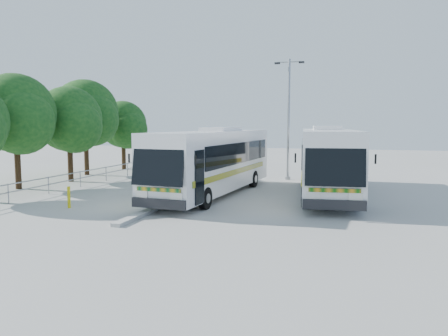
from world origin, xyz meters
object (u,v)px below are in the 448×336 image
(coach_main, at_px, (214,160))
(lamppost, at_px, (289,114))
(tree_far_b, at_px, (16,113))
(tree_far_c, at_px, (70,119))
(coach_adjacent, at_px, (327,159))
(tree_far_e, at_px, (124,125))
(bollard, at_px, (69,197))
(tree_far_d, at_px, (86,112))

(coach_main, distance_m, lamppost, 8.76)
(tree_far_b, xyz_separation_m, tree_far_c, (0.89, 3.90, -0.31))
(tree_far_b, bearing_deg, lamppost, 31.06)
(tree_far_c, xyz_separation_m, coach_adjacent, (17.12, -0.77, -2.27))
(tree_far_e, xyz_separation_m, coach_main, (11.63, -10.83, -1.94))
(tree_far_c, relative_size, coach_adjacent, 0.49)
(coach_adjacent, relative_size, bollard, 12.93)
(coach_adjacent, bearing_deg, tree_far_b, -176.20)
(tree_far_e, relative_size, bollard, 5.77)
(tree_far_c, xyz_separation_m, lamppost, (14.12, 5.14, 0.39))
(coach_adjacent, distance_m, bollard, 13.70)
(tree_far_d, distance_m, coach_main, 14.13)
(tree_far_b, height_order, coach_adjacent, tree_far_b)
(tree_far_b, xyz_separation_m, coach_adjacent, (18.01, 3.13, -2.58))
(coach_adjacent, xyz_separation_m, bollard, (-11.39, -7.47, -1.47))
(coach_adjacent, bearing_deg, tree_far_c, 171.36)
(lamppost, bearing_deg, coach_adjacent, -62.10)
(tree_far_b, xyz_separation_m, tree_far_d, (-0.30, 7.60, 0.25))
(lamppost, distance_m, bollard, 16.33)
(tree_far_b, distance_m, coach_adjacent, 18.46)
(lamppost, xyz_separation_m, bollard, (-8.39, -13.39, -4.13))
(tree_far_d, relative_size, bollard, 7.15)
(bollard, bearing_deg, coach_adjacent, 33.26)
(tree_far_b, distance_m, tree_far_e, 12.13)
(tree_far_e, relative_size, coach_main, 0.46)
(tree_far_c, distance_m, coach_adjacent, 17.29)
(tree_far_d, height_order, lamppost, lamppost)
(tree_far_b, xyz_separation_m, lamppost, (15.02, 9.04, 0.08))
(tree_far_b, xyz_separation_m, tree_far_e, (0.39, 12.10, -0.68))
(tree_far_e, distance_m, bollard, 17.91)
(lamppost, bearing_deg, tree_far_c, -158.93)
(tree_far_e, relative_size, lamppost, 0.70)
(tree_far_e, relative_size, coach_adjacent, 0.45)
(tree_far_c, height_order, lamppost, lamppost)
(lamppost, bearing_deg, bollard, -121.03)
(tree_far_b, bearing_deg, tree_far_c, 77.09)
(coach_main, xyz_separation_m, lamppost, (3.00, 7.77, 2.70))
(tree_far_d, relative_size, coach_adjacent, 0.55)
(tree_far_e, xyz_separation_m, bollard, (6.24, -16.44, -3.37))
(bollard, bearing_deg, tree_far_c, 124.80)
(tree_far_b, relative_size, tree_far_e, 1.17)
(tree_far_c, height_order, tree_far_e, tree_far_c)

